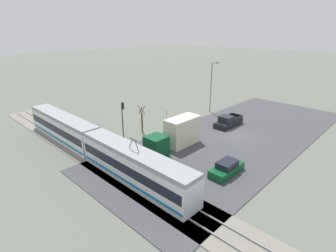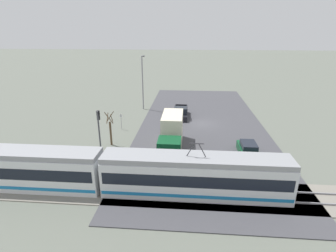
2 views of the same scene
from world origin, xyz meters
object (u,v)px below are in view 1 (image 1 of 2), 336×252
box_truck (177,134)px  traffic_light_pole (123,116)px  street_lamp_near_crossing (212,84)px  street_tree (142,120)px  pickup_truck (228,122)px  sedan_car_0 (227,168)px  light_rail_tram (94,144)px  no_parking_sign (167,116)px

box_truck → traffic_light_pole: bearing=22.0°
box_truck → street_lamp_near_crossing: (6.03, -16.01, 3.36)m
traffic_light_pole → street_tree: (-0.12, -3.32, -1.49)m
pickup_truck → traffic_light_pole: bearing=61.1°
street_lamp_near_crossing → pickup_truck: bearing=145.7°
box_truck → sedan_car_0: box_truck is taller
light_rail_tram → box_truck: size_ratio=3.65×
street_tree → no_parking_sign: 5.32m
sedan_car_0 → street_tree: size_ratio=1.06×
box_truck → pickup_truck: (-0.62, -11.48, -1.04)m
light_rail_tram → street_tree: 9.53m
light_rail_tram → street_tree: light_rail_tram is taller
light_rail_tram → street_lamp_near_crossing: bearing=-88.1°
box_truck → pickup_truck: box_truck is taller
no_parking_sign → light_rail_tram: bearing=98.2°
traffic_light_pole → no_parking_sign: size_ratio=2.40×
traffic_light_pole → street_tree: 3.64m
sedan_car_0 → pickup_truck: bearing=121.3°
street_lamp_near_crossing → box_truck: bearing=110.6°
pickup_truck → street_lamp_near_crossing: size_ratio=0.60×
light_rail_tram → street_lamp_near_crossing: 25.21m
box_truck → sedan_car_0: 8.58m
pickup_truck → street_tree: bearing=54.8°
box_truck → street_lamp_near_crossing: size_ratio=0.93×
traffic_light_pole → no_parking_sign: (-0.03, -8.61, -2.05)m
sedan_car_0 → street_lamp_near_crossing: 22.98m
street_lamp_near_crossing → no_parking_sign: 11.12m
light_rail_tram → no_parking_sign: bearing=-81.8°
street_lamp_near_crossing → no_parking_sign: street_lamp_near_crossing is taller
pickup_truck → traffic_light_pole: traffic_light_pole is taller
street_tree → light_rail_tram: bearing=102.2°
box_truck → traffic_light_pole: 8.08m
light_rail_tram → box_truck: bearing=-120.2°
sedan_car_0 → street_tree: (15.64, -1.67, 1.21)m
light_rail_tram → street_tree: size_ratio=7.38×
light_rail_tram → traffic_light_pole: traffic_light_pole is taller
light_rail_tram → sedan_car_0: (-13.62, -7.65, -1.07)m
no_parking_sign → traffic_light_pole: bearing=89.8°
pickup_truck → sedan_car_0: (-7.78, 12.79, -0.06)m
street_tree → traffic_light_pole: bearing=88.0°
street_lamp_near_crossing → traffic_light_pole: bearing=86.0°
traffic_light_pole → street_lamp_near_crossing: (-1.33, -18.97, 1.76)m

